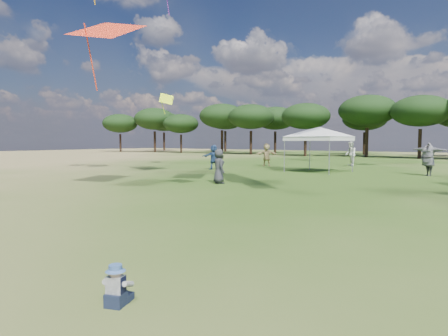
% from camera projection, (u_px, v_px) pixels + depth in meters
% --- Properties ---
extents(tent_left, '(6.41, 6.41, 3.10)m').
position_uv_depth(tent_left, '(319.00, 129.00, 23.11)').
color(tent_left, gray).
rests_on(tent_left, ground).
extents(toddler, '(0.37, 0.40, 0.50)m').
position_uv_depth(toddler, '(117.00, 287.00, 4.42)').
color(toddler, '#151C30').
rests_on(toddler, ground).
extents(festival_crowd, '(29.05, 21.15, 1.91)m').
position_uv_depth(festival_crowd, '(444.00, 160.00, 20.11)').
color(festival_crowd, '#4C4B50').
rests_on(festival_crowd, ground).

